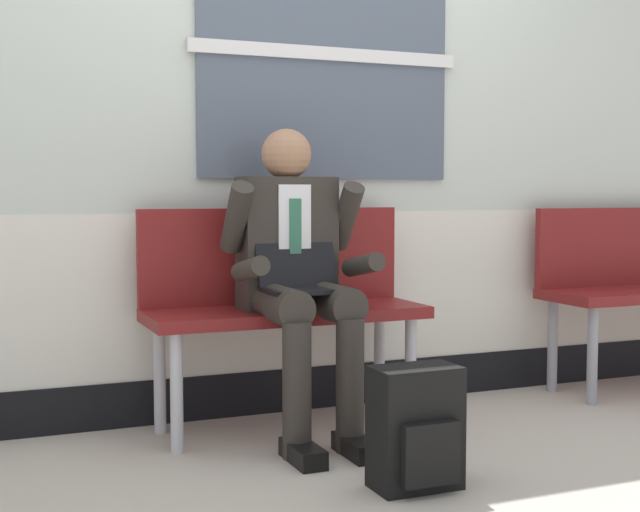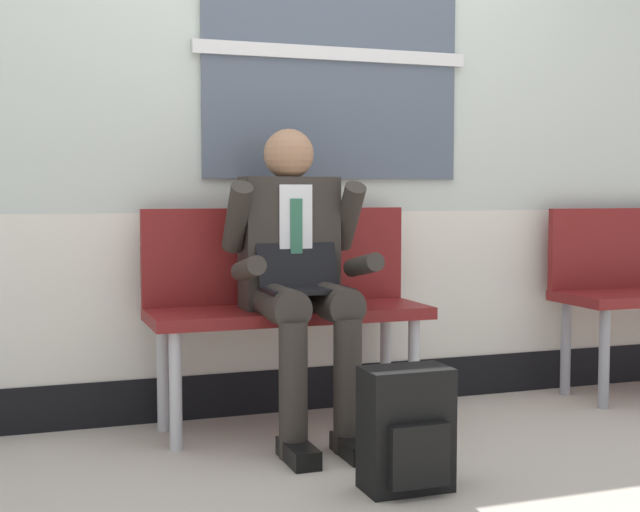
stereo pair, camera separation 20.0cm
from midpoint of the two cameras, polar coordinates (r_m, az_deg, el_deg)
name	(u,v)px [view 1 (the left image)]	position (r m, az deg, el deg)	size (l,w,h in m)	color
ground_plane	(343,443)	(3.62, -0.13, -11.98)	(18.00, 18.00, 0.00)	#B2A899
station_wall	(288,100)	(4.08, -3.52, 10.02)	(5.93, 0.17, 2.87)	beige
bench_with_person	(281,296)	(3.78, -4.06, -2.58)	(1.18, 0.42, 0.94)	maroon
person_seated	(298,271)	(3.58, -3.05, -0.98)	(0.57, 0.70, 1.27)	#2D2823
backpack	(416,429)	(3.05, 4.35, -11.12)	(0.30, 0.21, 0.42)	black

